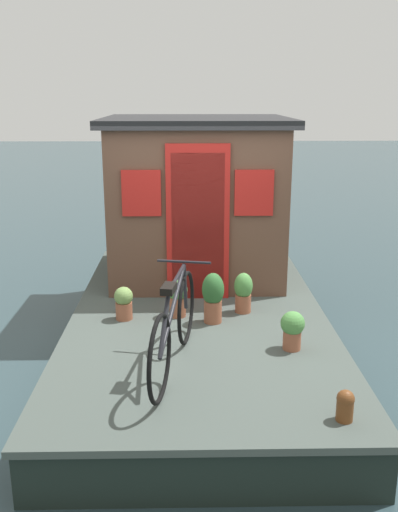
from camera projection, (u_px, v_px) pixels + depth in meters
name	position (u px, v px, depth m)	size (l,w,h in m)	color
ground_plane	(199.00, 354.00, 6.41)	(60.00, 60.00, 0.00)	#2D4247
houseboat_deck	(199.00, 333.00, 6.34)	(5.07, 2.77, 0.51)	#424C47
houseboat_cabin	(196.00, 197.00, 7.35)	(2.13, 2.31, 2.04)	brown
bicycle	(174.00, 326.00, 4.88)	(1.78, 0.52, 0.85)	black
potted_plant_ivy	(292.00, 328.00, 5.30)	(0.23, 0.23, 0.37)	#935138
potted_plant_basil	(124.00, 302.00, 6.02)	(0.20, 0.20, 0.36)	#935138
potted_plant_succulent	(243.00, 292.00, 6.21)	(0.20, 0.20, 0.45)	#935138
potted_plant_sage	(213.00, 296.00, 5.91)	(0.23, 0.23, 0.54)	#935138
potted_plant_rosemary	(178.00, 297.00, 6.09)	(0.22, 0.22, 0.41)	#935138
mooring_bollard	(345.00, 405.00, 4.15)	(0.13, 0.13, 0.24)	brown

